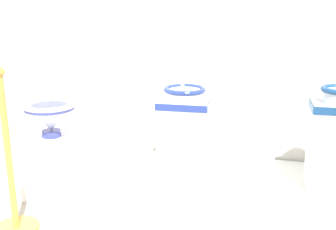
% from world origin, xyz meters
% --- Properties ---
extents(display_platform, '(3.20, 0.93, 0.11)m').
position_xyz_m(display_platform, '(1.90, 2.26, 0.06)').
color(display_platform, white).
rests_on(display_platform, ground_plane).
extents(plinth_block_tall_cobalt, '(0.36, 0.37, 0.18)m').
position_xyz_m(plinth_block_tall_cobalt, '(0.83, 2.27, 0.20)').
color(plinth_block_tall_cobalt, white).
rests_on(plinth_block_tall_cobalt, display_platform).
extents(antique_toilet_tall_cobalt, '(0.41, 0.41, 0.33)m').
position_xyz_m(antique_toilet_tall_cobalt, '(0.83, 2.27, 0.50)').
color(antique_toilet_tall_cobalt, silver).
rests_on(antique_toilet_tall_cobalt, plinth_block_tall_cobalt).
extents(plinth_block_pale_glazed, '(0.29, 0.29, 0.19)m').
position_xyz_m(plinth_block_pale_glazed, '(1.89, 2.34, 0.21)').
color(plinth_block_pale_glazed, white).
rests_on(plinth_block_pale_glazed, display_platform).
extents(antique_toilet_pale_glazed, '(0.38, 0.31, 0.47)m').
position_xyz_m(antique_toilet_pale_glazed, '(1.89, 2.34, 0.55)').
color(antique_toilet_pale_glazed, white).
rests_on(antique_toilet_pale_glazed, plinth_block_pale_glazed).
extents(plinth_block_slender_white, '(0.32, 0.29, 0.27)m').
position_xyz_m(plinth_block_slender_white, '(2.94, 2.25, 0.24)').
color(plinth_block_slender_white, white).
rests_on(plinth_block_slender_white, display_platform).
extents(stanchion_post_near_left, '(0.27, 0.27, 1.02)m').
position_xyz_m(stanchion_post_near_left, '(0.99, 1.46, 0.29)').
color(stanchion_post_near_left, gold).
rests_on(stanchion_post_near_left, ground_plane).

